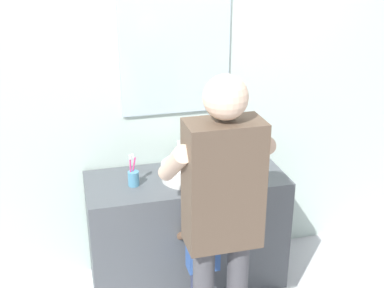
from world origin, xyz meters
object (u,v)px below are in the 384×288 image
toothbrush_cup (133,178)px  soap_bottle (246,163)px  child_toddler (203,251)px  adult_parent (222,201)px

toothbrush_cup → soap_bottle: bearing=-0.3°
soap_bottle → child_toddler: bearing=-137.0°
toothbrush_cup → soap_bottle: size_ratio=1.25×
soap_bottle → toothbrush_cup: bearing=179.7°
adult_parent → soap_bottle: bearing=60.3°
toothbrush_cup → adult_parent: size_ratio=0.12×
soap_bottle → child_toddler: soap_bottle is taller
adult_parent → child_toddler: bearing=91.9°
toothbrush_cup → adult_parent: adult_parent is taller
child_toddler → adult_parent: 0.59m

